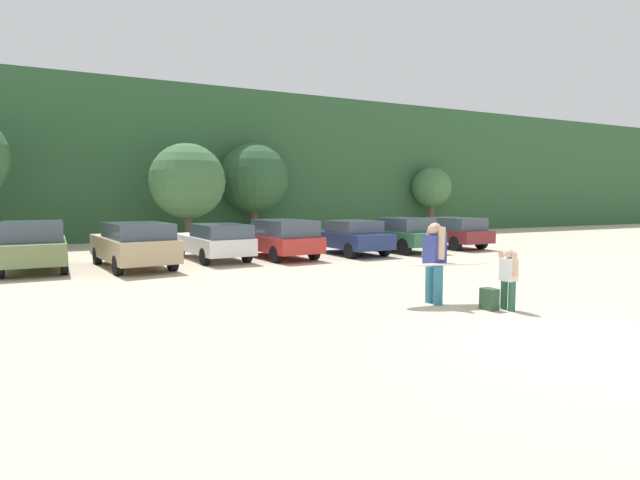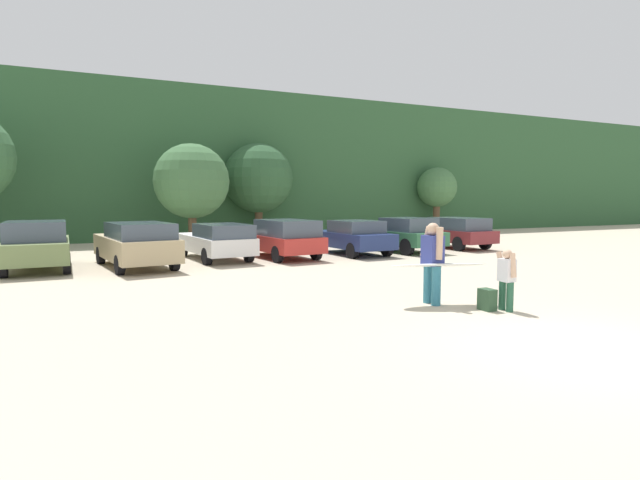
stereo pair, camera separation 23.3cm
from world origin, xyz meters
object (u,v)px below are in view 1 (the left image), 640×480
parked_car_navy (351,237)px  parked_car_maroon (448,231)px  parked_car_olive_green (33,245)px  parked_car_tan (134,244)px  person_adult (434,258)px  surfboard_white (441,265)px  parked_car_white (214,241)px  parked_car_red (280,238)px  person_child (509,276)px  backpack_dropped (489,299)px  parked_car_forest_green (400,234)px

parked_car_navy → parked_car_maroon: (5.58, 0.48, 0.02)m
parked_car_olive_green → parked_car_maroon: 17.05m
parked_car_tan → parked_car_navy: 8.52m
parked_car_maroon → person_adult: person_adult is taller
surfboard_white → parked_car_white: bearing=-60.1°
person_adult → surfboard_white: bearing=123.7°
parked_car_navy → parked_car_red: bearing=86.0°
parked_car_maroon → parked_car_tan: bearing=90.7°
parked_car_white → surfboard_white: parked_car_white is taller
parked_car_white → parked_car_olive_green: bearing=88.1°
parked_car_white → parked_car_red: (2.45, -0.52, 0.06)m
person_child → backpack_dropped: bearing=-28.6°
person_adult → person_child: person_adult is taller
parked_car_tan → parked_car_forest_green: parked_car_tan is taller
surfboard_white → backpack_dropped: (0.57, -0.87, -0.65)m
parked_car_navy → person_adult: 9.92m
parked_car_olive_green → parked_car_white: 5.91m
person_adult → person_child: size_ratio=1.40×
parked_car_navy → person_child: parked_car_navy is taller
parked_car_white → parked_car_navy: parked_car_navy is taller
parked_car_forest_green → parked_car_white: bearing=79.5°
parked_car_navy → surfboard_white: size_ratio=1.79×
parked_car_forest_green → surfboard_white: (-5.64, -9.50, 0.10)m
parked_car_navy → backpack_dropped: bearing=162.6°
parked_car_tan → person_child: (6.24, -10.16, -0.09)m
parked_car_tan → backpack_dropped: (5.92, -9.96, -0.59)m
parked_car_olive_green → parked_car_navy: (11.47, -0.24, -0.10)m
parked_car_navy → person_adult: person_adult is taller
parked_car_forest_green → backpack_dropped: parked_car_forest_green is taller
parked_car_navy → surfboard_white: bearing=158.2°
parked_car_maroon → backpack_dropped: 13.60m
parked_car_olive_green → parked_car_navy: size_ratio=1.00×
parked_car_white → person_child: size_ratio=3.69×
parked_car_white → parked_car_navy: (5.57, -0.56, 0.01)m
parked_car_olive_green → parked_car_white: (5.90, 0.33, -0.11)m
parked_car_olive_green → person_child: size_ratio=3.18×
parked_car_olive_green → parked_car_maroon: bearing=-90.6°
person_adult → backpack_dropped: size_ratio=3.98×
backpack_dropped → parked_car_tan: bearing=120.7°
parked_car_red → person_child: parked_car_red is taller
person_adult → parked_car_navy: bearing=-106.4°
person_child → surfboard_white: bearing=-47.4°
parked_car_red → person_child: 10.64m
surfboard_white → parked_car_maroon: bearing=-114.8°
surfboard_white → parked_car_navy: bearing=-92.0°
backpack_dropped → person_adult: bearing=122.9°
person_child → parked_car_white: bearing=-70.8°
person_child → parked_car_tan: bearing=-55.8°
surfboard_white → backpack_dropped: bearing=139.7°
person_child → parked_car_forest_green: bearing=-111.5°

